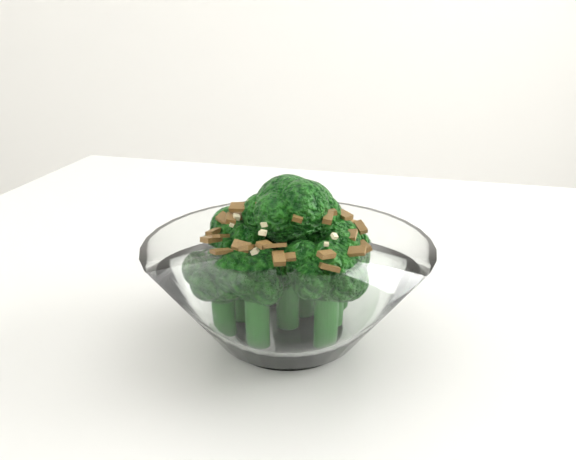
{
  "coord_description": "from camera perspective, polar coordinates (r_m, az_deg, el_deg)",
  "views": [
    {
      "loc": [
        -0.27,
        -0.48,
        0.99
      ],
      "look_at": [
        -0.23,
        -0.06,
        0.84
      ],
      "focal_mm": 40.0,
      "sensor_mm": 36.0,
      "label": 1
    }
  ],
  "objects": [
    {
      "name": "table",
      "position": [
        0.57,
        18.0,
        -13.76
      ],
      "size": [
        1.4,
        1.15,
        0.75
      ],
      "color": "white",
      "rests_on": "ground"
    },
    {
      "name": "broccoli_dish",
      "position": [
        0.46,
        0.03,
        -4.56
      ],
      "size": [
        0.2,
        0.2,
        0.13
      ],
      "color": "white",
      "rests_on": "table"
    }
  ]
}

